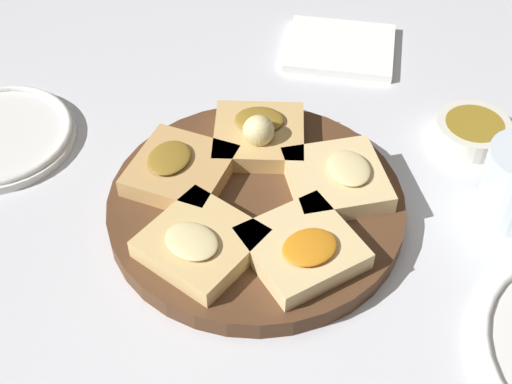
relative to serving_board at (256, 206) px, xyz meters
The scene contains 9 objects.
ground_plane 0.01m from the serving_board, ahead, with size 3.00×3.00×0.00m, color silver.
serving_board is the anchor object (origin of this frame).
focaccia_slice_0 0.09m from the serving_board, 157.85° to the right, with size 0.13×0.13×0.03m.
focaccia_slice_1 0.09m from the serving_board, 82.30° to the right, with size 0.11×0.11×0.05m.
focaccia_slice_2 0.09m from the serving_board, 11.88° to the right, with size 0.12×0.12×0.03m.
focaccia_slice_3 0.09m from the serving_board, 61.93° to the left, with size 0.14×0.13×0.03m.
focaccia_slice_4 0.09m from the serving_board, 130.47° to the left, with size 0.14×0.14×0.03m.
napkin_stack 0.32m from the serving_board, 101.14° to the right, with size 0.14×0.12×0.01m, color white.
dipping_bowl 0.28m from the serving_board, 145.15° to the right, with size 0.09×0.09×0.03m.
Camera 1 is at (-0.09, 0.51, 0.57)m, focal length 50.00 mm.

